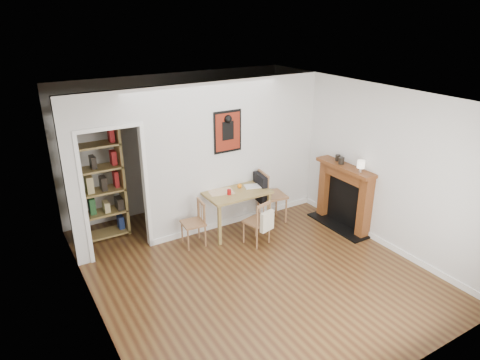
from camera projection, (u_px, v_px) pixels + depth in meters
ground at (249, 266)px, 6.57m from camera, size 5.20×5.20×0.00m
room_shell at (212, 160)px, 7.20m from camera, size 5.20×5.20×5.20m
dining_table at (236, 196)px, 7.38m from camera, size 1.11×0.70×0.76m
chair_left at (193, 224)px, 7.02m from camera, size 0.42×0.42×0.77m
chair_right at (271, 195)px, 7.78m from camera, size 0.61×0.55×0.98m
chair_front at (257, 222)px, 7.06m from camera, size 0.47×0.51×0.78m
bookshelf at (96, 181)px, 7.03m from camera, size 0.89×0.35×2.11m
fireplace at (345, 194)px, 7.57m from camera, size 0.45×1.25×1.16m
red_glass at (229, 192)px, 7.19m from camera, size 0.07×0.07×0.09m
orange_fruit at (240, 186)px, 7.45m from camera, size 0.08×0.08×0.08m
placemat at (221, 192)px, 7.31m from camera, size 0.47×0.39×0.00m
notebook at (253, 186)px, 7.52m from camera, size 0.33×0.28×0.01m
mantel_lamp at (361, 165)px, 7.01m from camera, size 0.13×0.13×0.20m
ceramic_jar_a at (341, 161)px, 7.40m from camera, size 0.10×0.10×0.12m
ceramic_jar_b at (338, 158)px, 7.56m from camera, size 0.09×0.09×0.11m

